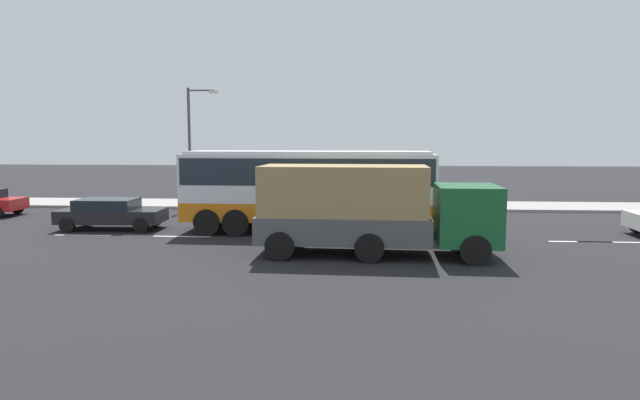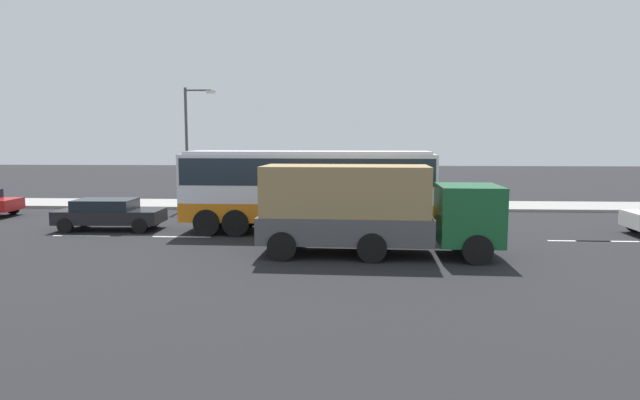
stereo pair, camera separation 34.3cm
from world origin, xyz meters
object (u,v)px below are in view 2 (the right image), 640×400
car_black_sedan (109,213)px  cargo_truck (372,207)px  pedestrian_near_curb (212,189)px  coach_bus (308,182)px  street_lamp (190,138)px

car_black_sedan → cargo_truck: bearing=-24.1°
pedestrian_near_curb → cargo_truck: bearing=146.5°
coach_bus → street_lamp: size_ratio=1.57×
cargo_truck → pedestrian_near_curb: size_ratio=5.38×
cargo_truck → street_lamp: size_ratio=1.20×
car_black_sedan → pedestrian_near_curb: pedestrian_near_curb is taller
coach_bus → street_lamp: bearing=134.0°
car_black_sedan → pedestrian_near_curb: size_ratio=3.01×
coach_bus → pedestrian_near_curb: (-6.47, 9.09, -1.13)m
coach_bus → cargo_truck: (2.51, -4.37, -0.50)m
coach_bus → car_black_sedan: (-8.74, 0.16, -1.40)m
car_black_sedan → street_lamp: (1.31, 7.82, 3.30)m
coach_bus → car_black_sedan: bearing=-180.0°
cargo_truck → car_black_sedan: bearing=160.2°
pedestrian_near_curb → street_lamp: (-0.96, -1.11, 3.03)m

